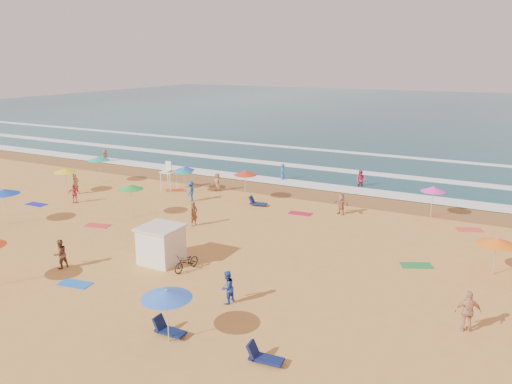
% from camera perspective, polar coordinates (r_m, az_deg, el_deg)
% --- Properties ---
extents(ground, '(220.00, 220.00, 0.00)m').
position_cam_1_polar(ground, '(32.43, -4.57, -5.07)').
color(ground, gold).
rests_on(ground, ground).
extents(ocean, '(220.00, 140.00, 0.18)m').
position_cam_1_polar(ocean, '(111.51, 19.06, 8.59)').
color(ocean, '#0C4756').
rests_on(ocean, ground).
extents(wet_sand, '(220.00, 220.00, 0.00)m').
position_cam_1_polar(wet_sand, '(43.03, 4.22, 0.06)').
color(wet_sand, olive).
rests_on(wet_sand, ground).
extents(surf_foam, '(200.00, 18.70, 0.05)m').
position_cam_1_polar(surf_foam, '(51.01, 8.14, 2.45)').
color(surf_foam, white).
rests_on(surf_foam, ground).
extents(cabana, '(2.00, 2.00, 2.00)m').
position_cam_1_polar(cabana, '(28.59, -10.77, -6.00)').
color(cabana, white).
rests_on(cabana, ground).
extents(cabana_roof, '(2.20, 2.20, 0.12)m').
position_cam_1_polar(cabana_roof, '(28.23, -10.88, -3.99)').
color(cabana_roof, silver).
rests_on(cabana_roof, cabana).
extents(bicycle, '(0.88, 1.86, 0.94)m').
position_cam_1_polar(bicycle, '(27.49, -7.95, -7.94)').
color(bicycle, black).
rests_on(bicycle, ground).
extents(lifeguard_stand, '(1.20, 1.20, 2.10)m').
position_cam_1_polar(lifeguard_stand, '(44.11, -9.91, 1.64)').
color(lifeguard_stand, white).
rests_on(lifeguard_stand, ground).
extents(beach_umbrellas, '(53.00, 29.95, 0.81)m').
position_cam_1_polar(beach_umbrellas, '(30.74, -1.02, -1.92)').
color(beach_umbrellas, yellow).
rests_on(beach_umbrellas, ground).
extents(loungers, '(56.71, 20.92, 0.34)m').
position_cam_1_polar(loungers, '(26.54, -2.08, -9.38)').
color(loungers, '#0E1C46').
rests_on(loungers, ground).
extents(towels, '(51.34, 22.94, 0.03)m').
position_cam_1_polar(towels, '(32.28, -9.04, -5.29)').
color(towels, '#AD1F15').
rests_on(towels, ground).
extents(beachgoers, '(47.29, 25.98, 2.08)m').
position_cam_1_polar(beachgoers, '(36.64, -0.61, -1.37)').
color(beachgoers, '#255FAF').
rests_on(beachgoers, ground).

